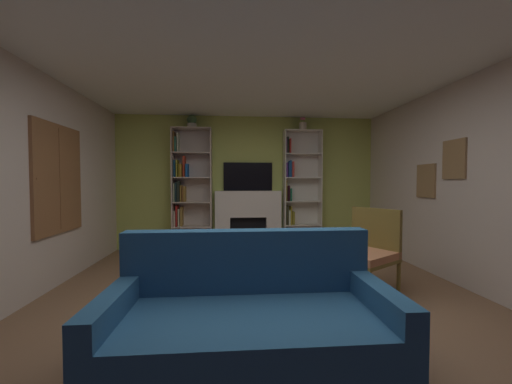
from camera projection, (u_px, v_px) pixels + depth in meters
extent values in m
plane|color=#896548|center=(267.00, 318.00, 2.85)|extent=(7.30, 7.30, 0.00)
cube|color=#B8C85D|center=(248.00, 182.00, 5.86)|extent=(5.11, 0.06, 2.57)
cube|color=#967249|center=(454.00, 159.00, 3.77)|extent=(0.03, 0.38, 0.50)
cube|color=#A17F52|center=(453.00, 159.00, 3.77)|extent=(0.01, 0.32, 0.44)
cube|color=#967249|center=(426.00, 181.00, 4.31)|extent=(0.03, 0.39, 0.48)
cube|color=olive|center=(425.00, 181.00, 4.31)|extent=(0.01, 0.33, 0.42)
cube|color=brown|center=(58.00, 179.00, 3.70)|extent=(0.04, 1.02, 1.35)
cube|color=silver|center=(60.00, 179.00, 3.70)|extent=(0.01, 0.92, 1.25)
cube|color=brown|center=(60.00, 179.00, 3.70)|extent=(0.01, 0.02, 1.25)
cube|color=brown|center=(60.00, 179.00, 3.70)|extent=(0.01, 0.92, 0.02)
cube|color=white|center=(268.00, 42.00, 2.75)|extent=(5.11, 6.20, 0.06)
cube|color=white|center=(223.00, 233.00, 5.72)|extent=(0.28, 0.20, 0.62)
cube|color=white|center=(273.00, 232.00, 5.81)|extent=(0.28, 0.20, 0.62)
cube|color=white|center=(248.00, 204.00, 5.74)|extent=(1.27, 0.20, 0.50)
cube|color=black|center=(248.00, 232.00, 5.82)|extent=(0.70, 0.08, 0.62)
cube|color=#5F565B|center=(249.00, 251.00, 5.53)|extent=(1.37, 0.30, 0.03)
cube|color=black|center=(248.00, 177.00, 5.80)|extent=(0.94, 0.06, 0.55)
cube|color=beige|center=(173.00, 190.00, 5.54)|extent=(0.02, 0.34, 2.29)
cube|color=beige|center=(211.00, 190.00, 5.61)|extent=(0.02, 0.34, 2.29)
cube|color=beige|center=(193.00, 190.00, 5.73)|extent=(0.72, 0.02, 2.29)
cube|color=beige|center=(193.00, 250.00, 5.62)|extent=(0.69, 0.34, 0.02)
cube|color=beige|center=(176.00, 240.00, 5.60)|extent=(0.04, 0.26, 0.35)
cube|color=#B8302D|center=(179.00, 239.00, 5.64)|extent=(0.03, 0.20, 0.39)
cube|color=olive|center=(180.00, 240.00, 5.63)|extent=(0.02, 0.21, 0.36)
cube|color=beige|center=(193.00, 226.00, 5.60)|extent=(0.69, 0.34, 0.02)
cube|color=beige|center=(175.00, 218.00, 5.60)|extent=(0.03, 0.23, 0.29)
cube|color=#AA201C|center=(177.00, 216.00, 5.60)|extent=(0.03, 0.24, 0.39)
cube|color=beige|center=(180.00, 217.00, 5.59)|extent=(0.02, 0.26, 0.33)
cube|color=olive|center=(182.00, 216.00, 5.62)|extent=(0.03, 0.21, 0.35)
cube|color=beige|center=(192.00, 202.00, 5.58)|extent=(0.69, 0.34, 0.02)
cube|color=beige|center=(175.00, 192.00, 5.58)|extent=(0.02, 0.23, 0.34)
cube|color=black|center=(177.00, 192.00, 5.57)|extent=(0.03, 0.26, 0.36)
cube|color=black|center=(179.00, 191.00, 5.58)|extent=(0.04, 0.25, 0.38)
cube|color=olive|center=(181.00, 193.00, 5.59)|extent=(0.02, 0.23, 0.30)
cube|color=brown|center=(183.00, 194.00, 5.61)|extent=(0.03, 0.21, 0.27)
cube|color=olive|center=(185.00, 194.00, 5.59)|extent=(0.02, 0.24, 0.29)
cube|color=beige|center=(192.00, 178.00, 5.57)|extent=(0.69, 0.34, 0.02)
cube|color=#1D5483|center=(175.00, 169.00, 5.59)|extent=(0.03, 0.19, 0.31)
cube|color=olive|center=(178.00, 169.00, 5.56)|extent=(0.02, 0.25, 0.32)
cube|color=#A28C1E|center=(180.00, 171.00, 5.59)|extent=(0.02, 0.21, 0.24)
cube|color=olive|center=(181.00, 171.00, 5.57)|extent=(0.03, 0.26, 0.24)
cube|color=#BA351F|center=(184.00, 167.00, 5.60)|extent=(0.04, 0.20, 0.39)
cube|color=#175099|center=(187.00, 171.00, 5.58)|extent=(0.04, 0.24, 0.25)
cube|color=beige|center=(192.00, 153.00, 5.55)|extent=(0.69, 0.34, 0.02)
cube|color=#8E5E2C|center=(174.00, 142.00, 5.54)|extent=(0.02, 0.25, 0.38)
cube|color=#2C6E55|center=(176.00, 145.00, 5.56)|extent=(0.03, 0.23, 0.29)
cube|color=beige|center=(178.00, 143.00, 5.57)|extent=(0.03, 0.21, 0.36)
cube|color=beige|center=(192.00, 129.00, 5.53)|extent=(0.69, 0.34, 0.02)
cube|color=silver|center=(284.00, 190.00, 5.76)|extent=(0.02, 0.27, 2.29)
cube|color=silver|center=(320.00, 189.00, 5.82)|extent=(0.02, 0.27, 2.29)
cube|color=silver|center=(301.00, 189.00, 5.92)|extent=(0.72, 0.02, 2.29)
cube|color=silver|center=(302.00, 247.00, 5.83)|extent=(0.69, 0.27, 0.02)
cube|color=navy|center=(286.00, 238.00, 5.81)|extent=(0.02, 0.21, 0.36)
cube|color=#346646|center=(288.00, 238.00, 5.84)|extent=(0.03, 0.16, 0.37)
cube|color=#A27633|center=(290.00, 238.00, 5.84)|extent=(0.03, 0.17, 0.35)
cube|color=silver|center=(302.00, 225.00, 5.82)|extent=(0.69, 0.27, 0.02)
cube|color=black|center=(286.00, 215.00, 5.79)|extent=(0.04, 0.22, 0.37)
cube|color=beige|center=(289.00, 217.00, 5.79)|extent=(0.04, 0.22, 0.28)
cube|color=olive|center=(290.00, 215.00, 5.79)|extent=(0.02, 0.23, 0.35)
cube|color=olive|center=(293.00, 218.00, 5.82)|extent=(0.04, 0.19, 0.25)
cube|color=silver|center=(302.00, 201.00, 5.80)|extent=(0.69, 0.27, 0.02)
cube|color=olive|center=(286.00, 191.00, 5.79)|extent=(0.03, 0.19, 0.39)
cube|color=black|center=(288.00, 193.00, 5.78)|extent=(0.03, 0.22, 0.30)
cube|color=#1E714C|center=(290.00, 195.00, 5.80)|extent=(0.03, 0.18, 0.24)
cube|color=silver|center=(302.00, 178.00, 5.79)|extent=(0.69, 0.27, 0.02)
cube|color=#4B2B7A|center=(286.00, 170.00, 5.76)|extent=(0.03, 0.21, 0.27)
cube|color=navy|center=(288.00, 170.00, 5.76)|extent=(0.02, 0.22, 0.29)
cube|color=#184F8B|center=(290.00, 169.00, 5.77)|extent=(0.03, 0.21, 0.32)
cube|color=#B83B33|center=(292.00, 169.00, 5.77)|extent=(0.04, 0.21, 0.30)
cube|color=silver|center=(302.00, 154.00, 5.77)|extent=(0.69, 0.27, 0.02)
cube|color=#654070|center=(286.00, 146.00, 5.76)|extent=(0.02, 0.18, 0.30)
cube|color=black|center=(287.00, 145.00, 5.77)|extent=(0.03, 0.16, 0.32)
cube|color=red|center=(290.00, 146.00, 5.77)|extent=(0.03, 0.18, 0.28)
cube|color=silver|center=(303.00, 131.00, 5.75)|extent=(0.69, 0.27, 0.02)
cylinder|color=beige|center=(192.00, 126.00, 5.55)|extent=(0.17, 0.17, 0.09)
sphere|color=#43673E|center=(192.00, 120.00, 5.55)|extent=(0.18, 0.18, 0.18)
cylinder|color=beige|center=(303.00, 126.00, 5.73)|extent=(0.14, 0.14, 0.14)
cylinder|color=#4C7F3F|center=(304.00, 121.00, 5.75)|extent=(0.01, 0.01, 0.08)
sphere|color=#E2668D|center=(304.00, 119.00, 5.75)|extent=(0.05, 0.05, 0.05)
cylinder|color=#4C7F3F|center=(303.00, 121.00, 5.74)|extent=(0.01, 0.01, 0.08)
sphere|color=#E2668D|center=(303.00, 119.00, 5.74)|extent=(0.05, 0.05, 0.05)
cylinder|color=#4C7F3F|center=(301.00, 121.00, 5.75)|extent=(0.01, 0.01, 0.08)
sphere|color=#E2668D|center=(301.00, 119.00, 5.74)|extent=(0.05, 0.05, 0.05)
cube|color=#275882|center=(250.00, 343.00, 2.00)|extent=(1.91, 0.93, 0.43)
cube|color=#275882|center=(247.00, 261.00, 2.36)|extent=(1.90, 0.18, 0.49)
cube|color=#275882|center=(376.00, 326.00, 2.06)|extent=(0.15, 0.91, 0.60)
cube|color=#275882|center=(114.00, 337.00, 1.93)|extent=(0.15, 0.91, 0.60)
cylinder|color=brown|center=(399.00, 278.00, 3.36)|extent=(0.04, 0.04, 0.43)
cylinder|color=brown|center=(355.00, 266.00, 3.82)|extent=(0.04, 0.04, 0.43)
cylinder|color=brown|center=(369.00, 289.00, 3.01)|extent=(0.04, 0.04, 0.43)
cylinder|color=brown|center=(325.00, 275.00, 3.47)|extent=(0.04, 0.04, 0.43)
cube|color=#BB774F|center=(361.00, 254.00, 3.41)|extent=(0.86, 0.86, 0.08)
cube|color=brown|center=(361.00, 259.00, 3.41)|extent=(0.86, 0.86, 0.04)
cube|color=brown|center=(375.00, 231.00, 3.57)|extent=(0.38, 0.56, 0.55)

